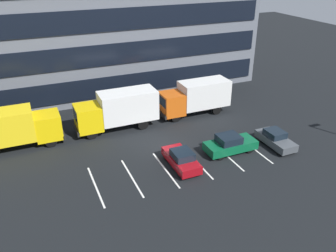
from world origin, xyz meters
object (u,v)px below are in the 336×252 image
(box_truck_yellow, at_px, (118,109))
(sedan_forest, at_px, (230,144))
(sedan_maroon, at_px, (181,159))
(box_truck_yellow_all, at_px, (14,127))
(sedan_charcoal, at_px, (275,139))
(box_truck_orange, at_px, (196,96))

(box_truck_yellow, bearing_deg, sedan_forest, -47.58)
(sedan_maroon, xyz_separation_m, sedan_forest, (4.81, 0.43, 0.06))
(box_truck_yellow_all, height_order, sedan_charcoal, box_truck_yellow_all)
(box_truck_yellow_all, height_order, sedan_forest, box_truck_yellow_all)
(box_truck_orange, relative_size, sedan_charcoal, 1.90)
(box_truck_orange, xyz_separation_m, box_truck_yellow, (-8.46, -0.18, 0.10))
(sedan_forest, bearing_deg, box_truck_yellow_all, 154.25)
(box_truck_orange, xyz_separation_m, box_truck_yellow_all, (-17.77, -0.27, 0.02))
(box_truck_orange, bearing_deg, box_truck_yellow, -178.76)
(box_truck_orange, bearing_deg, sedan_charcoal, -70.01)
(box_truck_orange, relative_size, box_truck_yellow, 0.95)
(box_truck_yellow, distance_m, sedan_forest, 11.14)
(box_truck_orange, relative_size, sedan_forest, 1.68)
(sedan_maroon, bearing_deg, box_truck_orange, 56.51)
(sedan_maroon, distance_m, sedan_charcoal, 9.09)
(sedan_charcoal, bearing_deg, box_truck_orange, 109.99)
(box_truck_yellow_all, height_order, sedan_maroon, box_truck_yellow_all)
(box_truck_yellow, relative_size, sedan_charcoal, 2.00)
(box_truck_orange, relative_size, sedan_maroon, 1.83)
(box_truck_yellow, bearing_deg, box_truck_orange, 1.24)
(box_truck_yellow_all, relative_size, box_truck_yellow, 0.96)
(sedan_charcoal, bearing_deg, box_truck_yellow_all, 157.42)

